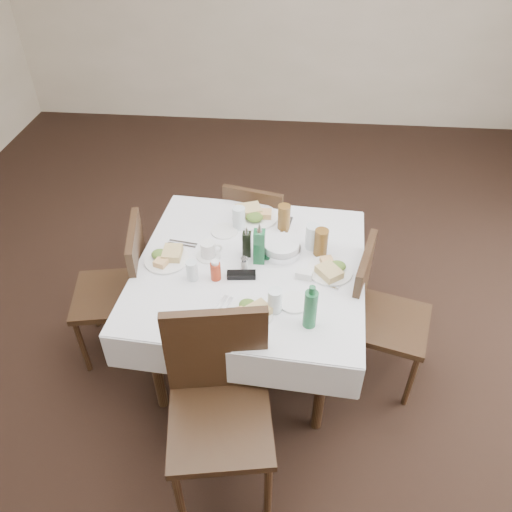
% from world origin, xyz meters
% --- Properties ---
extents(ground_plane, '(7.00, 7.00, 0.00)m').
position_xyz_m(ground_plane, '(0.00, 0.00, 0.00)').
color(ground_plane, black).
extents(room_shell, '(6.04, 7.04, 2.80)m').
position_xyz_m(room_shell, '(0.00, 0.00, 1.71)').
color(room_shell, '#BEAE93').
rests_on(room_shell, ground).
extents(dining_table, '(1.33, 1.33, 0.76)m').
position_xyz_m(dining_table, '(-0.04, -0.06, 0.68)').
color(dining_table, black).
rests_on(dining_table, ground).
extents(chair_north, '(0.49, 0.49, 0.86)m').
position_xyz_m(chair_north, '(-0.06, 0.66, 0.49)').
color(chair_north, black).
rests_on(chair_north, ground).
extents(chair_south, '(0.55, 0.55, 1.01)m').
position_xyz_m(chair_south, '(-0.12, -0.78, 0.57)').
color(chair_south, black).
rests_on(chair_south, ground).
extents(chair_east, '(0.53, 0.53, 0.91)m').
position_xyz_m(chair_east, '(0.68, -0.10, 0.52)').
color(chair_east, black).
rests_on(chair_east, ground).
extents(chair_west, '(0.51, 0.51, 0.93)m').
position_xyz_m(chair_west, '(-0.80, -0.03, 0.53)').
color(chair_west, black).
rests_on(chair_west, ground).
extents(meal_north, '(0.29, 0.29, 0.06)m').
position_xyz_m(meal_north, '(-0.06, 0.39, 0.79)').
color(meal_north, white).
rests_on(meal_north, dining_table).
extents(meal_south, '(0.23, 0.23, 0.05)m').
position_xyz_m(meal_south, '(-0.00, -0.43, 0.78)').
color(meal_south, white).
rests_on(meal_south, dining_table).
extents(meal_east, '(0.25, 0.25, 0.05)m').
position_xyz_m(meal_east, '(0.40, -0.08, 0.78)').
color(meal_east, white).
rests_on(meal_east, dining_table).
extents(meal_west, '(0.25, 0.25, 0.05)m').
position_xyz_m(meal_west, '(-0.51, -0.06, 0.78)').
color(meal_west, white).
rests_on(meal_west, dining_table).
extents(side_plate_a, '(0.16, 0.16, 0.01)m').
position_xyz_m(side_plate_a, '(-0.22, 0.23, 0.77)').
color(side_plate_a, white).
rests_on(side_plate_a, dining_table).
extents(side_plate_b, '(0.16, 0.16, 0.01)m').
position_xyz_m(side_plate_b, '(0.21, -0.34, 0.77)').
color(side_plate_b, white).
rests_on(side_plate_b, dining_table).
extents(water_n, '(0.08, 0.08, 0.14)m').
position_xyz_m(water_n, '(-0.14, 0.28, 0.83)').
color(water_n, silver).
rests_on(water_n, dining_table).
extents(water_s, '(0.07, 0.07, 0.13)m').
position_xyz_m(water_s, '(0.12, -0.39, 0.83)').
color(water_s, silver).
rests_on(water_s, dining_table).
extents(water_e, '(0.08, 0.08, 0.15)m').
position_xyz_m(water_e, '(0.30, 0.13, 0.84)').
color(water_e, silver).
rests_on(water_e, dining_table).
extents(water_w, '(0.06, 0.06, 0.11)m').
position_xyz_m(water_w, '(-0.34, -0.20, 0.82)').
color(water_w, silver).
rests_on(water_w, dining_table).
extents(iced_tea_a, '(0.08, 0.08, 0.16)m').
position_xyz_m(iced_tea_a, '(0.13, 0.30, 0.84)').
color(iced_tea_a, brown).
rests_on(iced_tea_a, dining_table).
extents(iced_tea_b, '(0.08, 0.08, 0.16)m').
position_xyz_m(iced_tea_b, '(0.34, 0.07, 0.84)').
color(iced_tea_b, brown).
rests_on(iced_tea_b, dining_table).
extents(bread_basket, '(0.22, 0.22, 0.07)m').
position_xyz_m(bread_basket, '(0.12, 0.06, 0.80)').
color(bread_basket, silver).
rests_on(bread_basket, dining_table).
extents(oil_cruet_dark, '(0.05, 0.05, 0.20)m').
position_xyz_m(oil_cruet_dark, '(-0.07, 0.03, 0.85)').
color(oil_cruet_dark, black).
rests_on(oil_cruet_dark, dining_table).
extents(oil_cruet_green, '(0.06, 0.06, 0.26)m').
position_xyz_m(oil_cruet_green, '(0.01, -0.02, 0.87)').
color(oil_cruet_green, '#1B5E34').
rests_on(oil_cruet_green, dining_table).
extents(ketchup_bottle, '(0.06, 0.06, 0.12)m').
position_xyz_m(ketchup_bottle, '(-0.21, -0.19, 0.82)').
color(ketchup_bottle, '#A93015').
rests_on(ketchup_bottle, dining_table).
extents(salt_shaker, '(0.04, 0.04, 0.09)m').
position_xyz_m(salt_shaker, '(-0.07, -0.11, 0.80)').
color(salt_shaker, white).
rests_on(salt_shaker, dining_table).
extents(pepper_shaker, '(0.03, 0.03, 0.07)m').
position_xyz_m(pepper_shaker, '(-0.07, -0.08, 0.80)').
color(pepper_shaker, '#40321A').
rests_on(pepper_shaker, dining_table).
extents(coffee_mug, '(0.15, 0.13, 0.10)m').
position_xyz_m(coffee_mug, '(-0.28, -0.01, 0.81)').
color(coffee_mug, white).
rests_on(coffee_mug, dining_table).
extents(sunglasses, '(0.16, 0.07, 0.03)m').
position_xyz_m(sunglasses, '(-0.08, -0.16, 0.78)').
color(sunglasses, black).
rests_on(sunglasses, dining_table).
extents(green_bottle, '(0.06, 0.06, 0.25)m').
position_xyz_m(green_bottle, '(0.29, -0.48, 0.87)').
color(green_bottle, '#1B5E34').
rests_on(green_bottle, dining_table).
extents(sugar_caddy, '(0.10, 0.07, 0.04)m').
position_xyz_m(sugar_caddy, '(0.26, -0.14, 0.79)').
color(sugar_caddy, white).
rests_on(sugar_caddy, dining_table).
extents(cutlery_n, '(0.08, 0.20, 0.01)m').
position_xyz_m(cutlery_n, '(0.14, 0.32, 0.77)').
color(cutlery_n, silver).
rests_on(cutlery_n, dining_table).
extents(cutlery_s, '(0.11, 0.21, 0.01)m').
position_xyz_m(cutlery_s, '(-0.16, -0.42, 0.77)').
color(cutlery_s, silver).
rests_on(cutlery_s, dining_table).
extents(cutlery_e, '(0.17, 0.11, 0.01)m').
position_xyz_m(cutlery_e, '(0.37, -0.17, 0.77)').
color(cutlery_e, silver).
rests_on(cutlery_e, dining_table).
extents(cutlery_w, '(0.18, 0.07, 0.01)m').
position_xyz_m(cutlery_w, '(-0.45, 0.09, 0.77)').
color(cutlery_w, silver).
rests_on(cutlery_w, dining_table).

